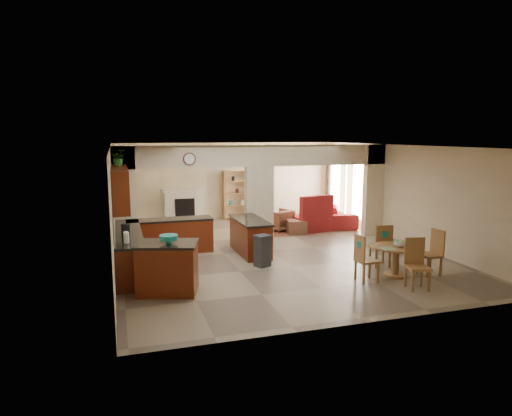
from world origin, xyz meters
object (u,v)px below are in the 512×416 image
object	(u,v)px
dining_table	(396,256)
sofa	(333,214)
armchair	(279,220)
kitchen_island	(168,268)

from	to	relation	value
dining_table	sofa	size ratio (longest dim) A/B	0.40
dining_table	armchair	xyz separation A→B (m)	(-0.78, 5.34, -0.12)
sofa	armchair	size ratio (longest dim) A/B	3.31
sofa	dining_table	bearing A→B (deg)	175.99
dining_table	armchair	bearing A→B (deg)	98.27
dining_table	armchair	distance (m)	5.40
kitchen_island	sofa	xyz separation A→B (m)	(6.31, 5.42, -0.14)
kitchen_island	dining_table	world-z (taller)	kitchen_island
kitchen_island	dining_table	distance (m)	4.92
sofa	kitchen_island	bearing A→B (deg)	140.18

